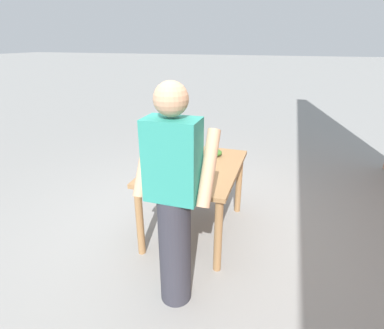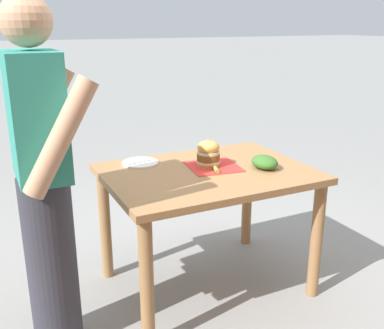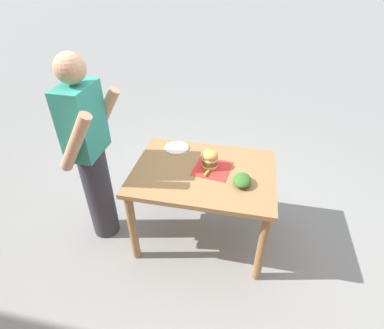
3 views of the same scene
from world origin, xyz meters
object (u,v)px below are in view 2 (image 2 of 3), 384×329
object	(u,v)px
patio_table	(207,189)
diner_across_table	(44,179)
pickle_spear	(216,169)
side_salad	(265,162)
side_plate_with_forks	(140,163)
sandwich	(208,153)

from	to	relation	value
patio_table	diner_across_table	xyz separation A→B (m)	(-0.13, 0.92, 0.25)
patio_table	pickle_spear	distance (m)	0.14
side_salad	diner_across_table	distance (m)	1.24
side_plate_with_forks	diner_across_table	world-z (taller)	diner_across_table
pickle_spear	side_salad	world-z (taller)	side_salad
side_plate_with_forks	sandwich	bearing A→B (deg)	-123.51
side_plate_with_forks	diner_across_table	size ratio (longest dim) A/B	0.13
pickle_spear	side_salad	xyz separation A→B (m)	(-0.06, -0.29, 0.02)
pickle_spear	diner_across_table	size ratio (longest dim) A/B	0.05
pickle_spear	side_salad	bearing A→B (deg)	-102.46
sandwich	diner_across_table	xyz separation A→B (m)	(-0.19, 0.96, 0.05)
sandwich	diner_across_table	size ratio (longest dim) A/B	0.11
sandwich	side_salad	distance (m)	0.33
pickle_spear	diner_across_table	distance (m)	0.96
side_salad	diner_across_table	size ratio (longest dim) A/B	0.11
sandwich	patio_table	bearing A→B (deg)	149.15
side_plate_with_forks	diner_across_table	distance (m)	0.75
sandwich	pickle_spear	distance (m)	0.13
sandwich	side_salad	xyz separation A→B (m)	(-0.17, -0.28, -0.04)
patio_table	side_salad	xyz separation A→B (m)	(-0.11, -0.32, 0.16)
patio_table	side_plate_with_forks	world-z (taller)	side_plate_with_forks
patio_table	sandwich	world-z (taller)	sandwich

